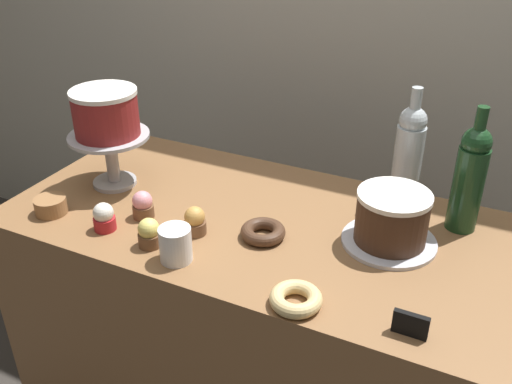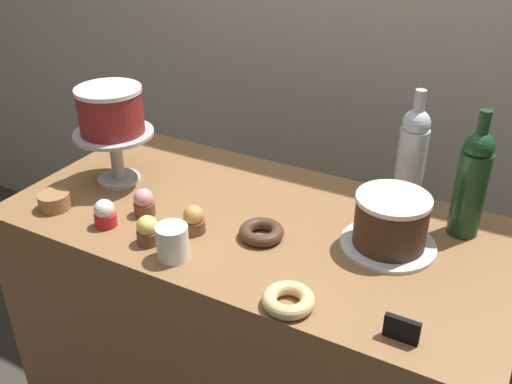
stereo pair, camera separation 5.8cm
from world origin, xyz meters
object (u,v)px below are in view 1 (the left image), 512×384
Objects in this scene: wine_bottle_clear at (408,153)px; cookie_stack at (51,206)px; wine_bottle_green at (470,177)px; cupcake_vanilla at (104,217)px; cupcake_caramel at (195,221)px; white_layer_cake at (106,113)px; cupcake_strawberry at (143,205)px; coffee_cup_ceramic at (175,244)px; chocolate_round_cake at (392,217)px; donut_glazed at (296,299)px; cake_stand_pedestal at (111,151)px; donut_chocolate at (263,232)px; cupcake_lemon at (149,233)px; price_sign_chalkboard at (410,325)px.

cookie_stack is at bearing -150.18° from wine_bottle_clear.
wine_bottle_green is 4.38× the size of cupcake_vanilla.
cupcake_caramel is 0.23m from cupcake_vanilla.
white_layer_cake reaches higher than cookie_stack.
cupcake_strawberry is (-0.16, 0.01, 0.00)m from cupcake_caramel.
white_layer_cake is 0.47m from coffee_cup_ceramic.
wine_bottle_clear is at bearing 95.19° from chocolate_round_cake.
wine_bottle_green reaches higher than donut_glazed.
chocolate_round_cake reaches higher than cupcake_caramel.
white_layer_cake is at bearing -175.53° from cake_stand_pedestal.
chocolate_round_cake is at bearing -84.81° from wine_bottle_clear.
wine_bottle_clear reaches higher than cookie_stack.
donut_chocolate is (0.16, 0.06, -0.02)m from cupcake_caramel.
cupcake_lemon is 1.06× the size of price_sign_chalkboard.
price_sign_chalkboard is at bearing -93.52° from wine_bottle_green.
cupcake_lemon reaches higher than donut_glazed.
cupcake_lemon is at bearing -153.03° from chocolate_round_cake.
cupcake_strawberry is at bearing -147.23° from wine_bottle_clear.
donut_chocolate is (-0.43, -0.26, -0.13)m from wine_bottle_green.
coffee_cup_ceramic is (0.18, -0.12, 0.01)m from cupcake_strawberry.
price_sign_chalkboard reaches higher than donut_chocolate.
wine_bottle_green is 0.46m from price_sign_chalkboard.
cupcake_lemon is (0.28, -0.22, -0.07)m from cake_stand_pedestal.
price_sign_chalkboard is (-0.03, -0.45, -0.12)m from wine_bottle_green.
cupcake_vanilla is 0.87× the size of coffee_cup_ceramic.
wine_bottle_green is at bearing 26.58° from cupcake_vanilla.
cupcake_caramel reaches higher than price_sign_chalkboard.
cake_stand_pedestal is 0.73m from donut_glazed.
cupcake_strawberry is (-0.75, -0.31, -0.11)m from wine_bottle_green.
wine_bottle_clear reaches higher than donut_chocolate.
coffee_cup_ceramic is at bearing -13.24° from cupcake_lemon.
wine_bottle_green reaches higher than cookie_stack.
wine_bottle_clear is 4.38× the size of cupcake_caramel.
white_layer_cake reaches higher than cupcake_lemon.
cupcake_vanilla is at bearing -143.68° from wine_bottle_clear.
price_sign_chalkboard reaches higher than donut_glazed.
white_layer_cake is 0.40m from cupcake_lemon.
cake_stand_pedestal is at bearing 164.67° from price_sign_chalkboard.
cake_stand_pedestal is at bearing 148.21° from cupcake_strawberry.
white_layer_cake is 0.55m from donut_chocolate.
wine_bottle_clear is 0.66m from coffee_cup_ceramic.
coffee_cup_ceramic is at bearing -34.25° from cupcake_strawberry.
cake_stand_pedestal reaches higher than price_sign_chalkboard.
white_layer_cake is at bearing 164.67° from price_sign_chalkboard.
white_layer_cake is at bearing 158.64° from donut_glazed.
cupcake_lemon is (0.28, -0.22, -0.19)m from white_layer_cake.
cake_stand_pedestal is at bearing 158.64° from donut_glazed.
cupcake_vanilla reaches higher than donut_glazed.
coffee_cup_ceramic is at bearing -33.03° from cake_stand_pedestal.
cupcake_caramel is 0.88× the size of cookie_stack.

